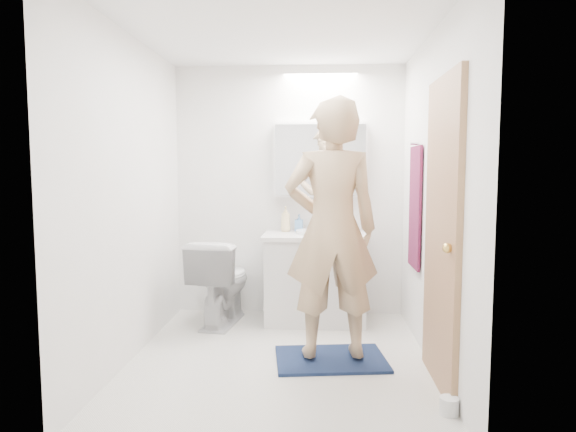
# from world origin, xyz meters

# --- Properties ---
(floor) EXTENTS (2.50, 2.50, 0.00)m
(floor) POSITION_xyz_m (0.00, 0.00, 0.00)
(floor) COLOR silver
(floor) RESTS_ON ground
(ceiling) EXTENTS (2.50, 2.50, 0.00)m
(ceiling) POSITION_xyz_m (0.00, 0.00, 2.40)
(ceiling) COLOR white
(ceiling) RESTS_ON floor
(wall_back) EXTENTS (2.50, 0.00, 2.50)m
(wall_back) POSITION_xyz_m (0.00, 1.25, 1.20)
(wall_back) COLOR white
(wall_back) RESTS_ON floor
(wall_front) EXTENTS (2.50, 0.00, 2.50)m
(wall_front) POSITION_xyz_m (0.00, -1.25, 1.20)
(wall_front) COLOR white
(wall_front) RESTS_ON floor
(wall_left) EXTENTS (0.00, 2.50, 2.50)m
(wall_left) POSITION_xyz_m (-1.10, 0.00, 1.20)
(wall_left) COLOR white
(wall_left) RESTS_ON floor
(wall_right) EXTENTS (0.00, 2.50, 2.50)m
(wall_right) POSITION_xyz_m (1.10, 0.00, 1.20)
(wall_right) COLOR white
(wall_right) RESTS_ON floor
(vanity_cabinet) EXTENTS (0.90, 0.55, 0.78)m
(vanity_cabinet) POSITION_xyz_m (0.26, 0.96, 0.39)
(vanity_cabinet) COLOR silver
(vanity_cabinet) RESTS_ON floor
(countertop) EXTENTS (0.95, 0.58, 0.04)m
(countertop) POSITION_xyz_m (0.26, 0.96, 0.80)
(countertop) COLOR white
(countertop) RESTS_ON vanity_cabinet
(sink_basin) EXTENTS (0.36, 0.36, 0.03)m
(sink_basin) POSITION_xyz_m (0.26, 0.99, 0.84)
(sink_basin) COLOR white
(sink_basin) RESTS_ON countertop
(faucet) EXTENTS (0.02, 0.02, 0.16)m
(faucet) POSITION_xyz_m (0.26, 1.19, 0.90)
(faucet) COLOR #B3B4B8
(faucet) RESTS_ON countertop
(medicine_cabinet) EXTENTS (0.88, 0.14, 0.70)m
(medicine_cabinet) POSITION_xyz_m (0.30, 1.18, 1.50)
(medicine_cabinet) COLOR white
(medicine_cabinet) RESTS_ON wall_back
(mirror_panel) EXTENTS (0.84, 0.01, 0.66)m
(mirror_panel) POSITION_xyz_m (0.30, 1.10, 1.50)
(mirror_panel) COLOR silver
(mirror_panel) RESTS_ON medicine_cabinet
(toilet) EXTENTS (0.54, 0.82, 0.79)m
(toilet) POSITION_xyz_m (-0.60, 0.85, 0.39)
(toilet) COLOR silver
(toilet) RESTS_ON floor
(bath_rug) EXTENTS (0.86, 0.64, 0.02)m
(bath_rug) POSITION_xyz_m (0.38, -0.00, 0.01)
(bath_rug) COLOR #152143
(bath_rug) RESTS_ON floor
(person) EXTENTS (0.73, 0.53, 1.87)m
(person) POSITION_xyz_m (0.38, -0.00, 0.98)
(person) COLOR tan
(person) RESTS_ON bath_rug
(door) EXTENTS (0.04, 0.80, 2.00)m
(door) POSITION_xyz_m (1.08, -0.35, 1.00)
(door) COLOR tan
(door) RESTS_ON wall_right
(door_knob) EXTENTS (0.06, 0.06, 0.06)m
(door_knob) POSITION_xyz_m (1.04, -0.65, 0.95)
(door_knob) COLOR gold
(door_knob) RESTS_ON door
(towel) EXTENTS (0.02, 0.42, 1.00)m
(towel) POSITION_xyz_m (1.08, 0.55, 1.10)
(towel) COLOR black
(towel) RESTS_ON wall_right
(towel_hook) EXTENTS (0.07, 0.02, 0.02)m
(towel_hook) POSITION_xyz_m (1.07, 0.55, 1.62)
(towel_hook) COLOR silver
(towel_hook) RESTS_ON wall_right
(soap_bottle_a) EXTENTS (0.10, 0.10, 0.24)m
(soap_bottle_a) POSITION_xyz_m (-0.03, 1.11, 0.94)
(soap_bottle_a) COLOR beige
(soap_bottle_a) RESTS_ON countertop
(soap_bottle_b) EXTENTS (0.08, 0.08, 0.16)m
(soap_bottle_b) POSITION_xyz_m (0.10, 1.15, 0.90)
(soap_bottle_b) COLOR #5888BE
(soap_bottle_b) RESTS_ON countertop
(toothbrush_cup) EXTENTS (0.11, 0.11, 0.09)m
(toothbrush_cup) POSITION_xyz_m (0.46, 1.12, 0.86)
(toothbrush_cup) COLOR #4360C9
(toothbrush_cup) RESTS_ON countertop
(toilet_paper_roll) EXTENTS (0.11, 0.11, 0.10)m
(toilet_paper_roll) POSITION_xyz_m (1.04, -0.78, 0.05)
(toilet_paper_roll) COLOR silver
(toilet_paper_roll) RESTS_ON floor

